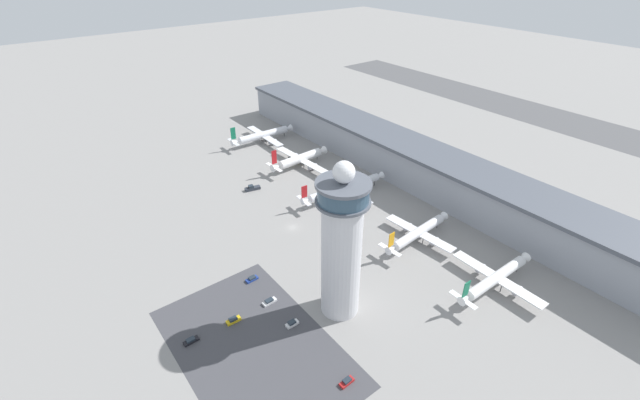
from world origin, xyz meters
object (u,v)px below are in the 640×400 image
(airplane_gate_alpha, at_px, (263,135))
(car_black_suv, at_px, (269,301))
(service_truck_fuel, at_px, (290,161))
(airplane_gate_charlie, at_px, (345,188))
(service_truck_catering, at_px, (252,188))
(car_white_wagon, at_px, (191,341))
(airplane_gate_bravo, at_px, (300,159))
(airplane_gate_delta, at_px, (418,232))
(car_maroon_suv, at_px, (347,382))
(airplane_gate_echo, at_px, (496,278))
(control_tower, at_px, (341,245))
(car_yellow_taxi, at_px, (292,324))
(car_silver_sedan, at_px, (252,279))
(car_grey_coupe, at_px, (233,320))

(airplane_gate_alpha, height_order, car_black_suv, airplane_gate_alpha)
(service_truck_fuel, bearing_deg, car_black_suv, -37.90)
(airplane_gate_charlie, distance_m, service_truck_catering, 44.00)
(car_white_wagon, bearing_deg, airplane_gate_bravo, 128.96)
(airplane_gate_bravo, distance_m, service_truck_fuel, 7.58)
(airplane_gate_delta, bearing_deg, airplane_gate_charlie, -179.51)
(service_truck_fuel, relative_size, car_maroon_suv, 1.55)
(airplane_gate_delta, distance_m, airplane_gate_echo, 33.96)
(car_white_wagon, relative_size, car_black_suv, 0.94)
(airplane_gate_bravo, bearing_deg, control_tower, -28.28)
(airplane_gate_delta, distance_m, car_black_suv, 64.66)
(car_yellow_taxi, relative_size, car_silver_sedan, 0.95)
(car_grey_coupe, bearing_deg, car_white_wagon, -92.29)
(airplane_gate_charlie, distance_m, service_truck_fuel, 44.69)
(car_white_wagon, distance_m, car_yellow_taxi, 30.13)
(airplane_gate_alpha, xyz_separation_m, airplane_gate_echo, (154.65, -2.28, 0.15))
(car_black_suv, bearing_deg, airplane_gate_alpha, 149.67)
(control_tower, distance_m, car_silver_sedan, 40.97)
(airplane_gate_bravo, height_order, car_grey_coupe, airplane_gate_bravo)
(car_yellow_taxi, xyz_separation_m, car_silver_sedan, (-25.41, 0.44, -0.08))
(airplane_gate_delta, height_order, car_grey_coupe, airplane_gate_delta)
(airplane_gate_bravo, relative_size, airplane_gate_delta, 1.08)
(car_white_wagon, bearing_deg, car_maroon_suv, 35.44)
(control_tower, bearing_deg, car_grey_coupe, -117.37)
(airplane_gate_bravo, height_order, airplane_gate_charlie, airplane_gate_bravo)
(airplane_gate_alpha, bearing_deg, control_tower, -21.07)
(control_tower, xyz_separation_m, airplane_gate_delta, (-8.94, 47.47, -21.23))
(control_tower, relative_size, airplane_gate_charlie, 1.14)
(control_tower, relative_size, airplane_gate_echo, 1.41)
(airplane_gate_charlie, relative_size, car_maroon_suv, 10.59)
(car_yellow_taxi, bearing_deg, car_grey_coupe, -131.86)
(car_grey_coupe, bearing_deg, control_tower, 62.63)
(airplane_gate_charlie, xyz_separation_m, car_black_suv, (37.25, -63.85, -3.88))
(service_truck_catering, xyz_separation_m, car_white_wagon, (67.90, -59.71, -0.37))
(airplane_gate_charlie, bearing_deg, car_white_wagon, -67.90)
(car_silver_sedan, bearing_deg, airplane_gate_alpha, 146.92)
(airplane_gate_bravo, xyz_separation_m, car_yellow_taxi, (87.48, -65.08, -3.48))
(car_black_suv, bearing_deg, airplane_gate_delta, 84.07)
(airplane_gate_delta, relative_size, car_maroon_suv, 8.37)
(car_black_suv, xyz_separation_m, car_maroon_suv, (38.02, 0.58, 0.03))
(airplane_gate_charlie, relative_size, service_truck_catering, 5.99)
(control_tower, bearing_deg, airplane_gate_echo, 62.31)
(car_maroon_suv, bearing_deg, control_tower, 144.19)
(car_grey_coupe, bearing_deg, car_black_suv, 90.48)
(airplane_gate_charlie, height_order, airplane_gate_delta, airplane_gate_charlie)
(airplane_gate_bravo, height_order, airplane_gate_delta, airplane_gate_bravo)
(control_tower, distance_m, airplane_gate_charlie, 73.77)
(airplane_gate_echo, xyz_separation_m, service_truck_fuel, (-122.43, -0.75, -3.31))
(airplane_gate_echo, height_order, car_black_suv, airplane_gate_echo)
(airplane_gate_charlie, relative_size, airplane_gate_delta, 1.26)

